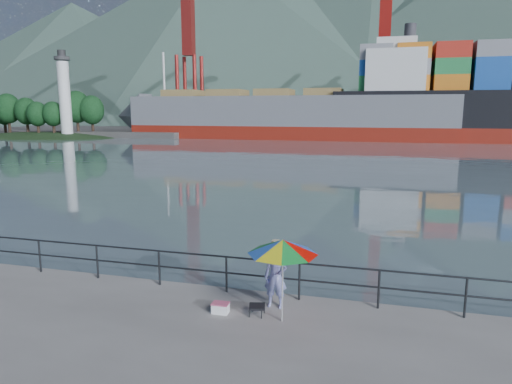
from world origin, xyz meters
TOP-DOWN VIEW (x-y plane):
  - harbor_water at (0.00, 130.00)m, footprint 500.00×280.00m
  - far_dock at (10.00, 93.00)m, footprint 200.00×40.00m
  - guardrail at (0.00, 1.70)m, footprint 22.00×0.06m
  - mountains at (38.82, 207.75)m, footprint 600.00×332.80m
  - lighthouse_islet at (-54.97, 61.99)m, footprint 48.00×26.40m
  - fisherman at (2.50, 1.13)m, footprint 0.58×0.38m
  - beach_umbrella at (2.82, 0.38)m, footprint 1.89×1.89m
  - folding_stool at (2.17, 0.54)m, footprint 0.46×0.46m
  - cooler_bag at (1.27, 0.43)m, footprint 0.40×0.27m
  - fishing_rod at (2.06, 2.15)m, footprint 0.03×1.85m
  - bulk_carrier at (-8.72, 69.22)m, footprint 54.85×9.49m

SIDE VIEW (x-z plane):
  - harbor_water at x=0.00m, z-range 0.00..0.00m
  - far_dock at x=10.00m, z-range -0.20..0.20m
  - fishing_rod at x=2.06m, z-range -0.65..0.65m
  - cooler_bag at x=1.27m, z-range 0.00..0.23m
  - folding_stool at x=2.17m, z-range 0.01..0.26m
  - lighthouse_islet at x=-54.97m, z-range -9.34..9.86m
  - guardrail at x=0.00m, z-range 0.01..1.03m
  - fisherman at x=2.50m, z-range 0.00..1.59m
  - beach_umbrella at x=2.82m, z-range 0.83..2.82m
  - bulk_carrier at x=-8.72m, z-range -3.17..11.33m
  - mountains at x=38.82m, z-range -4.45..75.55m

